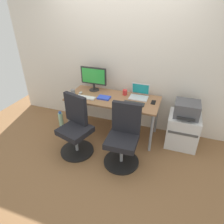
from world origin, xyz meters
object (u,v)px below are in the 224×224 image
desktop_monitor (94,77)px  office_chair_left (76,128)px  printer (187,109)px  coffee_mug (125,92)px  side_cabinet (182,130)px  open_laptop (139,94)px  water_bottle_on_floor (61,119)px  office_chair_right (123,138)px

desktop_monitor → office_chair_left: bearing=-87.5°
office_chair_left → printer: size_ratio=2.35×
printer → coffee_mug: coffee_mug is taller
side_cabinet → printer: 0.40m
side_cabinet → open_laptop: (-0.79, 0.10, 0.49)m
office_chair_left → side_cabinet: 1.76m
office_chair_left → open_laptop: size_ratio=3.03×
office_chair_left → side_cabinet: (1.60, 0.72, -0.14)m
side_cabinet → water_bottle_on_floor: size_ratio=1.81×
office_chair_left → office_chair_right: size_ratio=1.00×
side_cabinet → open_laptop: open_laptop is taller
desktop_monitor → coffee_mug: bearing=-0.6°
office_chair_right → printer: office_chair_right is taller
water_bottle_on_floor → open_laptop: 1.61m
side_cabinet → printer: printer is taller
office_chair_right → office_chair_left: bearing=-179.8°
water_bottle_on_floor → open_laptop: bearing=11.8°
desktop_monitor → coffee_mug: 0.62m
side_cabinet → desktop_monitor: desktop_monitor is taller
water_bottle_on_floor → open_laptop: (1.45, 0.30, 0.63)m
office_chair_left → side_cabinet: bearing=24.1°
office_chair_right → desktop_monitor: 1.29m
side_cabinet → desktop_monitor: (-1.64, 0.12, 0.69)m
desktop_monitor → open_laptop: size_ratio=1.55×
water_bottle_on_floor → office_chair_right: bearing=-20.0°
office_chair_right → open_laptop: open_laptop is taller
office_chair_right → side_cabinet: size_ratio=1.67×
office_chair_right → coffee_mug: 0.92m
office_chair_left → printer: office_chair_left is taller
printer → open_laptop: 0.80m
water_bottle_on_floor → coffee_mug: coffee_mug is taller
side_cabinet → office_chair_right: bearing=-139.1°
office_chair_left → coffee_mug: bearing=56.2°
open_laptop → office_chair_left: bearing=-134.7°
printer → desktop_monitor: (-1.64, 0.12, 0.29)m
desktop_monitor → open_laptop: bearing=-0.8°
coffee_mug → office_chair_left: bearing=-123.8°
printer → coffee_mug: (-1.05, 0.11, 0.09)m
printer → open_laptop: bearing=172.5°
side_cabinet → water_bottle_on_floor: (-2.24, -0.20, -0.13)m
office_chair_right → desktop_monitor: bearing=134.5°
office_chair_left → printer: (1.60, 0.72, 0.26)m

